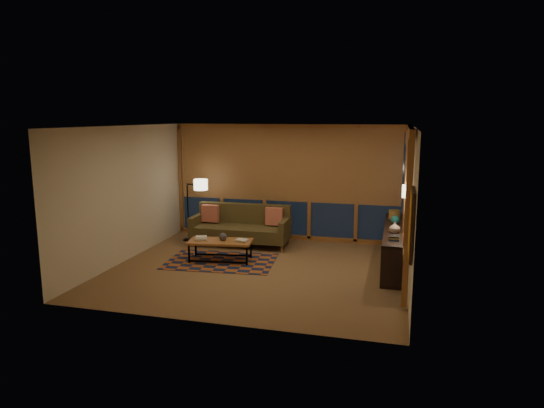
% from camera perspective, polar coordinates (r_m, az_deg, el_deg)
% --- Properties ---
extents(floor, '(5.50, 5.00, 0.01)m').
position_cam_1_polar(floor, '(9.33, -1.67, -7.70)').
color(floor, olive).
rests_on(floor, ground).
extents(ceiling, '(5.50, 5.00, 0.01)m').
position_cam_1_polar(ceiling, '(8.87, -1.76, 9.13)').
color(ceiling, beige).
rests_on(ceiling, walls).
extents(walls, '(5.51, 5.01, 2.70)m').
position_cam_1_polar(walls, '(9.00, -1.71, 0.50)').
color(walls, beige).
rests_on(walls, floor).
extents(window_wall_back, '(5.30, 0.16, 2.60)m').
position_cam_1_polar(window_wall_back, '(11.32, 1.78, 2.53)').
color(window_wall_back, '#B06934').
rests_on(window_wall_back, walls).
extents(window_wall_right, '(0.16, 3.70, 2.60)m').
position_cam_1_polar(window_wall_right, '(9.23, 15.56, 0.37)').
color(window_wall_right, '#B06934').
rests_on(window_wall_right, walls).
extents(wall_art, '(0.06, 0.74, 0.94)m').
position_cam_1_polar(wall_art, '(6.81, 16.04, -2.26)').
color(wall_art, red).
rests_on(wall_art, walls).
extents(wall_sconce, '(0.12, 0.18, 0.22)m').
position_cam_1_polar(wall_sconce, '(9.05, 15.25, 1.48)').
color(wall_sconce, beige).
rests_on(wall_sconce, walls).
extents(sofa, '(2.18, 0.92, 0.89)m').
position_cam_1_polar(sofa, '(10.93, -3.74, -2.61)').
color(sofa, brown).
rests_on(sofa, floor).
extents(pillow_left, '(0.39, 0.14, 0.39)m').
position_cam_1_polar(pillow_left, '(11.26, -7.27, -1.26)').
color(pillow_left, red).
rests_on(pillow_left, sofa).
extents(pillow_right, '(0.39, 0.14, 0.39)m').
position_cam_1_polar(pillow_right, '(10.84, 0.27, -1.63)').
color(pillow_right, red).
rests_on(pillow_right, sofa).
extents(area_rug, '(2.25, 1.61, 0.01)m').
position_cam_1_polar(area_rug, '(9.85, -6.02, -6.72)').
color(area_rug, '#9C4D1F').
rests_on(area_rug, floor).
extents(coffee_table, '(1.33, 0.75, 0.42)m').
position_cam_1_polar(coffee_table, '(9.85, -6.08, -5.49)').
color(coffee_table, '#B06934').
rests_on(coffee_table, floor).
extents(book_stack_a, '(0.27, 0.24, 0.06)m').
position_cam_1_polar(book_stack_a, '(9.89, -8.35, -4.01)').
color(book_stack_a, silver).
rests_on(book_stack_a, coffee_table).
extents(book_stack_b, '(0.26, 0.22, 0.05)m').
position_cam_1_polar(book_stack_b, '(9.68, -3.54, -4.29)').
color(book_stack_b, silver).
rests_on(book_stack_b, coffee_table).
extents(ceramic_pot, '(0.18, 0.18, 0.16)m').
position_cam_1_polar(ceramic_pot, '(9.78, -5.79, -3.83)').
color(ceramic_pot, black).
rests_on(ceramic_pot, coffee_table).
extents(floor_lamp, '(0.49, 0.33, 1.46)m').
position_cam_1_polar(floor_lamp, '(11.46, -9.88, -0.65)').
color(floor_lamp, black).
rests_on(floor_lamp, floor).
extents(bookshelf, '(0.40, 2.94, 0.74)m').
position_cam_1_polar(bookshelf, '(9.83, 14.15, -4.83)').
color(bookshelf, black).
rests_on(bookshelf, floor).
extents(basket, '(0.26, 0.26, 0.18)m').
position_cam_1_polar(basket, '(10.59, 14.22, -1.19)').
color(basket, brown).
rests_on(basket, bookshelf).
extents(teal_bowl, '(0.19, 0.19, 0.17)m').
position_cam_1_polar(teal_bowl, '(10.08, 14.29, -1.81)').
color(teal_bowl, '#1A7370').
rests_on(teal_bowl, bookshelf).
extents(vase, '(0.25, 0.25, 0.21)m').
position_cam_1_polar(vase, '(9.32, 14.24, -2.67)').
color(vase, '#C1A98E').
rests_on(vase, bookshelf).
extents(shelf_book_stack, '(0.21, 0.25, 0.06)m').
position_cam_1_polar(shelf_book_stack, '(8.84, 14.17, -3.87)').
color(shelf_book_stack, silver).
rests_on(shelf_book_stack, bookshelf).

